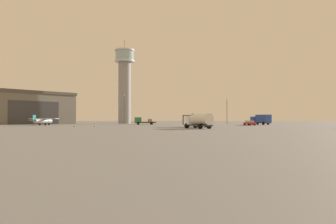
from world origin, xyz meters
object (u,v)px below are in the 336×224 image
airplane_silver (43,121)px  traffic_cone_near_right (95,126)px  truck_fuel_tanker_white (199,120)px  light_post_east (124,107)px  light_post_north (227,109)px  truck_box_black (198,120)px  control_tower (125,81)px  traffic_cone_near_left (75,125)px  truck_flatbed_green (142,121)px  car_red (250,123)px  truck_box_blue (261,119)px

airplane_silver → traffic_cone_near_right: 26.75m
truck_fuel_tanker_white → light_post_east: size_ratio=0.68×
light_post_east → light_post_north: size_ratio=1.09×
light_post_east → truck_box_black: bearing=-62.0°
light_post_north → traffic_cone_near_right: light_post_north is taller
truck_fuel_tanker_white → light_post_north: light_post_north is taller
control_tower → traffic_cone_near_left: size_ratio=46.92×
traffic_cone_near_left → traffic_cone_near_right: traffic_cone_near_left is taller
control_tower → truck_box_black: size_ratio=4.93×
truck_flatbed_green → traffic_cone_near_left: bearing=48.4°
light_post_east → traffic_cone_near_left: size_ratio=14.42×
truck_fuel_tanker_white → car_red: 34.20m
truck_box_black → traffic_cone_near_right: truck_box_black is taller
light_post_east → traffic_cone_near_right: (-2.84, -36.55, -5.70)m
truck_box_blue → truck_flatbed_green: bearing=52.9°
truck_flatbed_green → light_post_east: (-6.51, 7.72, 4.83)m
truck_flatbed_green → truck_box_black: (13.87, -30.63, 0.53)m
truck_fuel_tanker_white → light_post_north: size_ratio=0.74×
truck_flatbed_green → light_post_north: 34.31m
control_tower → traffic_cone_near_right: bearing=-91.3°
control_tower → traffic_cone_near_left: bearing=-97.0°
truck_box_blue → traffic_cone_near_left: (-51.70, -23.27, -1.38)m
car_red → truck_fuel_tanker_white: bearing=139.5°
control_tower → car_red: (39.02, -37.10, -16.09)m
truck_flatbed_green → airplane_silver: bearing=5.4°
truck_fuel_tanker_white → truck_box_black: truck_box_black is taller
control_tower → truck_box_blue: bearing=-31.7°
truck_flatbed_green → light_post_north: bearing=-168.1°
truck_flatbed_green → control_tower: bearing=-85.1°
truck_flatbed_green → traffic_cone_near_right: size_ratio=11.58×
car_red → light_post_north: size_ratio=0.46×
traffic_cone_near_right → truck_box_blue: bearing=28.2°
airplane_silver → truck_box_blue: truck_box_blue is taller
airplane_silver → light_post_east: light_post_east is taller
control_tower → truck_flatbed_green: bearing=-71.5°
traffic_cone_near_right → truck_box_black: bearing=-4.4°
traffic_cone_near_left → airplane_silver: bearing=127.8°
truck_fuel_tanker_white → light_post_north: bearing=-45.6°
car_red → airplane_silver: bearing=79.0°
truck_box_black → car_red: (17.03, 17.82, -0.95)m
truck_flatbed_green → truck_fuel_tanker_white: bearing=93.1°
light_post_north → traffic_cone_near_left: (-45.10, -41.72, -5.21)m
truck_fuel_tanker_white → car_red: (18.40, 28.82, -0.86)m
truck_box_black → truck_box_blue: bearing=-114.8°
airplane_silver → light_post_east: size_ratio=0.93×
car_red → traffic_cone_near_left: size_ratio=6.11×
airplane_silver → truck_fuel_tanker_white: size_ratio=1.37×
car_red → truck_box_black: bearing=128.4°
truck_fuel_tanker_white → traffic_cone_near_left: size_ratio=9.84×
truck_fuel_tanker_white → traffic_cone_near_left: bearing=33.8°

